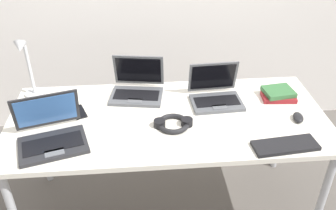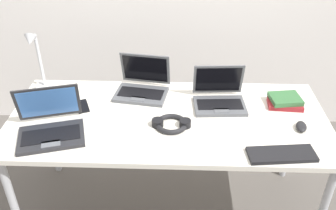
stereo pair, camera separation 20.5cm
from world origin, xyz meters
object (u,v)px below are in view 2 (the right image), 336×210
computer_mouse (301,126)px  desk_lamp (38,62)px  laptop_back_right (142,86)px  headphones (171,124)px  laptop_mid_desk (219,97)px  laptop_near_mouse (50,126)px  book_stack (285,101)px  external_keyboard (282,154)px  cell_phone (83,106)px

computer_mouse → desk_lamp: bearing=177.6°
laptop_back_right → computer_mouse: laptop_back_right is taller
computer_mouse → headphones: 0.70m
laptop_mid_desk → computer_mouse: 0.49m
laptop_near_mouse → book_stack: size_ratio=1.96×
external_keyboard → cell_phone: 1.15m
desk_lamp → external_keyboard: size_ratio=1.21×
desk_lamp → external_keyboard: bearing=-23.4°
laptop_back_right → cell_phone: laptop_back_right is taller
desk_lamp → computer_mouse: bearing=-13.5°
laptop_mid_desk → laptop_near_mouse: laptop_near_mouse is taller
desk_lamp → computer_mouse: desk_lamp is taller
desk_lamp → external_keyboard: (1.37, -0.59, -0.19)m
book_stack → headphones: bearing=-160.9°
laptop_near_mouse → computer_mouse: laptop_near_mouse is taller
computer_mouse → headphones: (-0.70, 0.00, -0.00)m
cell_phone → book_stack: 1.20m
laptop_mid_desk → headphones: laptop_mid_desk is taller
laptop_mid_desk → laptop_back_right: bearing=166.4°
computer_mouse → laptop_near_mouse: bearing=-165.3°
cell_phone → desk_lamp: bearing=125.4°
laptop_near_mouse → cell_phone: (0.11, 0.26, -0.04)m
laptop_back_right → laptop_near_mouse: size_ratio=0.86×
desk_lamp → headphones: bearing=-23.9°
laptop_back_right → book_stack: laptop_back_right is taller
laptop_near_mouse → headphones: (0.63, 0.08, -0.03)m
laptop_mid_desk → external_keyboard: 0.54m
laptop_mid_desk → book_stack: size_ratio=1.51×
cell_phone → book_stack: (1.19, 0.06, 0.02)m
laptop_back_right → laptop_near_mouse: 0.62m
laptop_back_right → book_stack: bearing=-7.7°
laptop_back_right → book_stack: size_ratio=1.69×
computer_mouse → cell_phone: bearing=-177.0°
book_stack → laptop_mid_desk: bearing=179.6°
external_keyboard → computer_mouse: size_ratio=3.44×
external_keyboard → headphones: 0.59m
desk_lamp → book_stack: 1.50m
desk_lamp → book_stack: bearing=-5.1°
laptop_mid_desk → headphones: size_ratio=1.46×
laptop_back_right → laptop_near_mouse: laptop_near_mouse is taller
external_keyboard → headphones: (-0.55, 0.23, 0.01)m
desk_lamp → external_keyboard: desk_lamp is taller
laptop_back_right → book_stack: 0.86m
external_keyboard → computer_mouse: (0.15, 0.23, 0.01)m
cell_phone → laptop_back_right: bearing=5.5°
desk_lamp → cell_phone: size_ratio=2.94×
desk_lamp → computer_mouse: 1.58m
desk_lamp → external_keyboard: 1.50m
laptop_near_mouse → laptop_back_right: bearing=44.1°
external_keyboard → desk_lamp: bearing=150.7°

